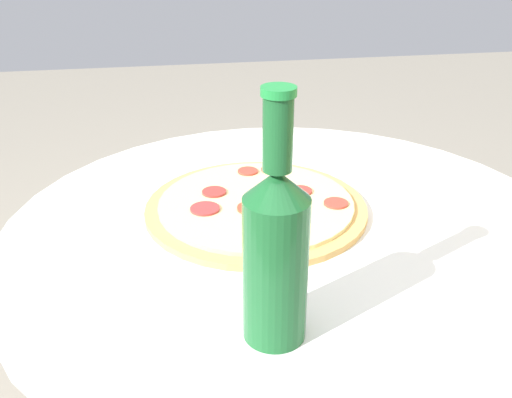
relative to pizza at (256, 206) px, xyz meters
The scene contains 3 objects.
table 0.18m from the pizza, 41.95° to the left, with size 0.83×0.83×0.71m.
pizza is the anchor object (origin of this frame).
beer_bottle 0.30m from the pizza, ahead, with size 0.07×0.07×0.27m.
Camera 1 is at (0.70, -0.17, 1.11)m, focal length 40.00 mm.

